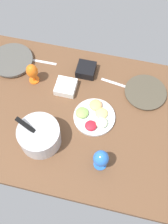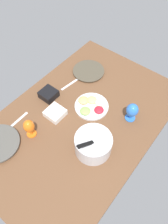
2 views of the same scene
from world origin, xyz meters
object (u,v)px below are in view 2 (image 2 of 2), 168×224
hurricane_glass_blue (132,111)px  square_bowl_black (49,94)px  dinner_plate_left (89,71)px  fruit_platter (91,106)px  hurricane_glass_orange (29,127)px  square_bowl_white (55,113)px  mixing_bowl (93,144)px

hurricane_glass_blue → square_bowl_black: (22.61, -61.82, -6.03)cm
dinner_plate_left → fruit_platter: bearing=41.1°
hurricane_glass_orange → square_bowl_white: hurricane_glass_orange is taller
mixing_bowl → hurricane_glass_orange: size_ratio=1.62×
fruit_platter → square_bowl_black: 35.41cm
fruit_platter → hurricane_glass_orange: size_ratio=1.66×
square_bowl_black → hurricane_glass_orange: bearing=23.9°
dinner_plate_left → hurricane_glass_blue: hurricane_glass_blue is taller
hurricane_glass_blue → mixing_bowl: bearing=-9.5°
dinner_plate_left → fruit_platter: (29.12, 25.39, 0.79)cm
fruit_platter → hurricane_glass_orange: hurricane_glass_orange is taller
hurricane_glass_blue → square_bowl_black: bearing=-69.9°
dinner_plate_left → hurricane_glass_orange: bearing=5.3°
square_bowl_white → fruit_platter: bearing=143.8°
fruit_platter → square_bowl_white: size_ratio=1.98×
square_bowl_white → dinner_plate_left: bearing=-170.4°
mixing_bowl → fruit_platter: size_ratio=0.97×
fruit_platter → hurricane_glass_blue: size_ratio=1.68×
fruit_platter → hurricane_glass_orange: 49.64cm
mixing_bowl → hurricane_glass_blue: size_ratio=1.64×
dinner_plate_left → hurricane_glass_orange: (74.55, 6.90, 8.48)cm
mixing_bowl → square_bowl_black: size_ratio=2.06×
hurricane_glass_orange → hurricane_glass_blue: bearing=139.4°
mixing_bowl → hurricane_glass_orange: (17.69, -41.03, 2.04)cm
fruit_platter → hurricane_glass_blue: bearing=108.8°
dinner_plate_left → hurricane_glass_orange: 75.35cm
fruit_platter → dinner_plate_left: bearing=-138.9°
mixing_bowl → square_bowl_white: 39.80cm
hurricane_glass_orange → square_bowl_white: size_ratio=1.19×
dinner_plate_left → hurricane_glass_blue: size_ratio=1.77×
fruit_platter → square_bowl_black: square_bowl_black is taller
dinner_plate_left → hurricane_glass_blue: 58.18cm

